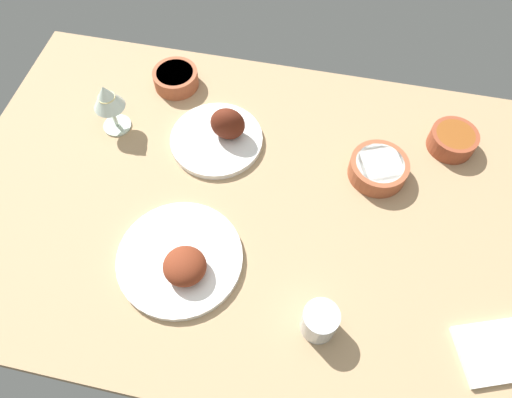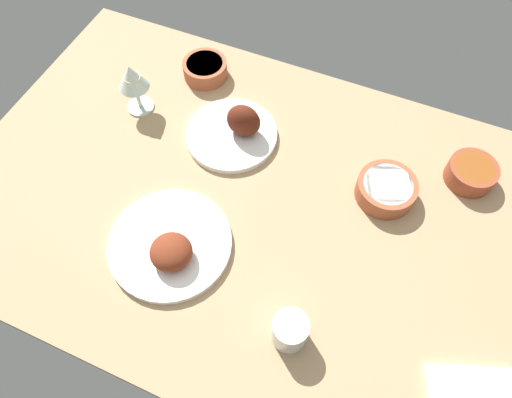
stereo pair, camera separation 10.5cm
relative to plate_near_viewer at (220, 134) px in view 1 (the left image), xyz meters
The scene contains 9 objects.
dining_table 20.64cm from the plate_near_viewer, 52.36° to the right, with size 140.00×90.00×4.00cm, color tan.
plate_near_viewer is the anchor object (origin of this frame).
plate_center_main 33.79cm from the plate_near_viewer, 89.95° to the right, with size 26.81×26.81×7.03cm.
bowl_cream 38.65cm from the plate_near_viewer, ahead, with size 13.61×13.61×4.72cm.
bowl_soup 56.49cm from the plate_near_viewer, 10.20° to the left, with size 11.28×11.28×4.87cm.
bowl_onions 22.81cm from the plate_near_viewer, 135.66° to the left, with size 11.84×11.84×4.55cm.
wine_glass 27.91cm from the plate_near_viewer, behind, with size 7.60×7.60×14.00cm.
water_tumbler 50.98cm from the plate_near_viewer, 53.76° to the right, with size 7.02×7.02×7.53cm, color silver.
folded_napkin 75.88cm from the plate_near_viewer, 30.58° to the right, with size 16.33×11.56×1.20cm, color white.
Camera 1 is at (11.24, -52.77, 96.75)cm, focal length 32.84 mm.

